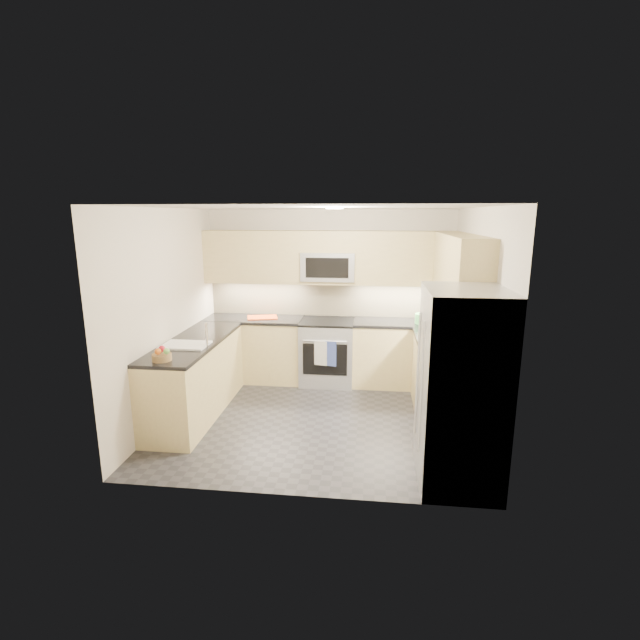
{
  "coord_description": "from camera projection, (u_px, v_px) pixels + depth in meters",
  "views": [
    {
      "loc": [
        0.64,
        -5.19,
        2.42
      ],
      "look_at": [
        0.0,
        0.35,
        1.15
      ],
      "focal_mm": 26.0,
      "sensor_mm": 36.0,
      "label": 1
    }
  ],
  "objects": [
    {
      "name": "microwave_door",
      "position": [
        327.0,
        268.0,
        6.41
      ],
      "size": [
        0.6,
        0.01,
        0.28
      ],
      "primitive_type": "cube",
      "color": "black",
      "rests_on": "microwave"
    },
    {
      "name": "fruit_orange",
      "position": [
        158.0,
        352.0,
        4.73
      ],
      "size": [
        0.07,
        0.07,
        0.07
      ],
      "primitive_type": "sphere",
      "color": "orange",
      "rests_on": "fruit_basket"
    },
    {
      "name": "upper_cab_right",
      "position": [
        460.0,
        268.0,
        5.31
      ],
      "size": [
        0.35,
        1.95,
        0.75
      ],
      "primitive_type": "cube",
      "color": "#D6C181",
      "rests_on": "wall_right"
    },
    {
      "name": "ceiling",
      "position": [
        316.0,
        207.0,
        5.08
      ],
      "size": [
        3.6,
        3.2,
        0.02
      ],
      "primitive_type": "cube",
      "color": "beige",
      "rests_on": "wall_back"
    },
    {
      "name": "fruit_apple",
      "position": [
        162.0,
        349.0,
        4.82
      ],
      "size": [
        0.07,
        0.07,
        0.07
      ],
      "primitive_type": "sphere",
      "color": "red",
      "rests_on": "fruit_basket"
    },
    {
      "name": "backsplash_back",
      "position": [
        330.0,
        299.0,
        6.91
      ],
      "size": [
        3.6,
        0.01,
        0.51
      ],
      "primitive_type": "cube",
      "color": "tan",
      "rests_on": "wall_back"
    },
    {
      "name": "base_cab_back_right",
      "position": [
        403.0,
        355.0,
        6.67
      ],
      "size": [
        1.42,
        0.6,
        0.9
      ],
      "primitive_type": "cube",
      "color": "#D6C181",
      "rests_on": "floor"
    },
    {
      "name": "wall_front",
      "position": [
        293.0,
        360.0,
        3.81
      ],
      "size": [
        3.6,
        0.02,
        2.5
      ],
      "primitive_type": "cube",
      "color": "beige",
      "rests_on": "floor"
    },
    {
      "name": "countertop_right",
      "position": [
        445.0,
        346.0,
        5.41
      ],
      "size": [
        0.63,
        1.7,
        0.04
      ],
      "primitive_type": "cube",
      "color": "black",
      "rests_on": "base_cab_right"
    },
    {
      "name": "upper_cab_back",
      "position": [
        329.0,
        257.0,
        6.61
      ],
      "size": [
        3.6,
        0.35,
        0.75
      ],
      "primitive_type": "cube",
      "color": "#D6C181",
      "rests_on": "wall_back"
    },
    {
      "name": "microwave",
      "position": [
        328.0,
        266.0,
        6.61
      ],
      "size": [
        0.76,
        0.4,
        0.4
      ],
      "primitive_type": "cube",
      "color": "#9E9FA6",
      "rests_on": "upper_cab_back"
    },
    {
      "name": "wall_right",
      "position": [
        477.0,
        322.0,
        5.16
      ],
      "size": [
        0.02,
        3.2,
        2.5
      ],
      "primitive_type": "cube",
      "color": "beige",
      "rests_on": "floor"
    },
    {
      "name": "wall_back",
      "position": [
        330.0,
        295.0,
        6.91
      ],
      "size": [
        3.6,
        0.02,
        2.5
      ],
      "primitive_type": "cube",
      "color": "beige",
      "rests_on": "floor"
    },
    {
      "name": "faucet",
      "position": [
        206.0,
        335.0,
        5.29
      ],
      "size": [
        0.03,
        0.03,
        0.28
      ],
      "primitive_type": "cylinder",
      "color": "silver",
      "rests_on": "countertop_peninsula"
    },
    {
      "name": "dish_towel_check",
      "position": [
        321.0,
        353.0,
        6.4
      ],
      "size": [
        0.18,
        0.05,
        0.34
      ],
      "primitive_type": "cube",
      "rotation": [
        0.0,
        0.0,
        -0.21
      ],
      "color": "silver",
      "rests_on": "oven_handle"
    },
    {
      "name": "fruit_basket",
      "position": [
        162.0,
        357.0,
        4.8
      ],
      "size": [
        0.21,
        0.21,
        0.07
      ],
      "primitive_type": "cylinder",
      "rotation": [
        0.0,
        0.0,
        -0.07
      ],
      "color": "olive",
      "rests_on": "countertop_peninsula"
    },
    {
      "name": "base_cab_back_left",
      "position": [
        255.0,
        350.0,
        6.92
      ],
      "size": [
        1.42,
        0.6,
        0.9
      ],
      "primitive_type": "cube",
      "color": "#D6C181",
      "rests_on": "floor"
    },
    {
      "name": "range_cooktop",
      "position": [
        327.0,
        322.0,
        6.67
      ],
      "size": [
        0.76,
        0.65,
        0.03
      ],
      "primitive_type": "cube",
      "color": "black",
      "rests_on": "gas_range"
    },
    {
      "name": "oven_door_glass",
      "position": [
        325.0,
        360.0,
        6.45
      ],
      "size": [
        0.62,
        0.02,
        0.45
      ],
      "primitive_type": "cube",
      "color": "black",
      "rests_on": "gas_range"
    },
    {
      "name": "backsplash_right",
      "position": [
        468.0,
        318.0,
        5.6
      ],
      "size": [
        0.01,
        2.3,
        0.51
      ],
      "primitive_type": "cube",
      "color": "tan",
      "rests_on": "wall_right"
    },
    {
      "name": "fridge_handle_left",
      "position": [
        421.0,
        388.0,
        4.01
      ],
      "size": [
        0.02,
        0.02,
        1.2
      ],
      "primitive_type": "cylinder",
      "color": "#B2B5BA",
      "rests_on": "refrigerator"
    },
    {
      "name": "utensil_bowl",
      "position": [
        424.0,
        319.0,
        6.44
      ],
      "size": [
        0.29,
        0.29,
        0.14
      ],
      "primitive_type": "cylinder",
      "rotation": [
        0.0,
        0.0,
        -0.28
      ],
      "color": "#4FBA54",
      "rests_on": "countertop_back_right"
    },
    {
      "name": "wall_left",
      "position": [
        168.0,
        314.0,
        5.56
      ],
      "size": [
        0.02,
        3.2,
        2.5
      ],
      "primitive_type": "cube",
      "color": "beige",
      "rests_on": "floor"
    },
    {
      "name": "fruit_pear",
      "position": [
        167.0,
        351.0,
        4.74
      ],
      "size": [
        0.07,
        0.07,
        0.07
      ],
      "primitive_type": "sphere",
      "color": "#6BAB49",
      "rests_on": "fruit_basket"
    },
    {
      "name": "oven_handle",
      "position": [
        325.0,
        341.0,
        6.37
      ],
      "size": [
        0.6,
        0.02,
        0.02
      ],
      "primitive_type": "cylinder",
      "rotation": [
        0.0,
        1.57,
        0.0
      ],
      "color": "#B2B5BA",
      "rests_on": "gas_range"
    },
    {
      "name": "countertop_back_right",
      "position": [
        404.0,
        323.0,
        6.57
      ],
      "size": [
        1.42,
        0.63,
        0.04
      ],
      "primitive_type": "cube",
      "color": "black",
      "rests_on": "base_cab_back_right"
    },
    {
      "name": "countertop_peninsula",
      "position": [
        194.0,
        342.0,
        5.6
      ],
      "size": [
        0.63,
        2.0,
        0.04
      ],
      "primitive_type": "cube",
      "color": "black",
      "rests_on": "base_cab_peninsula"
    },
    {
      "name": "countertop_back_left",
      "position": [
        254.0,
        319.0,
        6.81
      ],
      "size": [
        1.42,
        0.63,
        0.04
      ],
      "primitive_type": "cube",
      "color": "black",
      "rests_on": "base_cab_back_left"
    },
    {
      "name": "fridge_handle_right",
      "position": [
        418.0,
        374.0,
        4.36
      ],
      "size": [
        0.02,
        0.02,
        1.2
      ],
      "primitive_type": "cylinder",
      "color": "#B2B5BA",
      "rests_on": "refrigerator"
    },
    {
      "name": "refrigerator",
      "position": [
        461.0,
        388.0,
        4.16
      ],
      "size": [
        0.7,
        0.9,
        1.8
      ],
      "primitive_type": "cube",
      "color": "#ACAFB5",
      "rests_on": "floor"
    },
    {
      "name": "cutting_board",
      "position": [
        262.0,
        317.0,
        6.81
      ],
      "size": [
        0.5,
        0.41,
        0.01
      ],
      "primitive_type": "cube",
      "rotation": [
        0.0,
        0.0,
        0.27
      ],
      "color": "#C24012",
      "rests_on": "countertop_back_left"
    },
    {
      "name": "floor",
      "position": [
        317.0,
        418.0,
        5.63
      ],
      "size": [
        3.6,
        3.2,
        0.0
      ],
      "primitive_type": "cube",
      "color": "#26252B",
      "rests_on": "ground"
    },
    {
      "name": "sink_basin",
      "position": [
        186.0,
        351.0,
        5.36
      ],
      "size": [
        0.52,
        0.38,
        0.16
      ],
      "primitive_type": "cube",
      "color": "white",
      "rests_on": "base_cab_peninsula"
    },
    {
      "name": "dish_towel_blue",
      "position": [
        330.0,
        354.0,
        6.38
      ],
      "size": [
        0.18,
        0.06,
        0.35
      ],
      "primitive_type": "cube",
      "rotation": [
        0.0,
        0.0,
        -0.25
      ],
      "color": "#32438C",
      "rests_on": "oven_handle"
    },
    {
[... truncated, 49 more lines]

